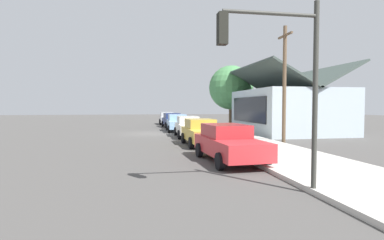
{
  "coord_description": "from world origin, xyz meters",
  "views": [
    {
      "loc": [
        26.57,
        -1.13,
        2.41
      ],
      "look_at": [
        1.48,
        3.38,
        1.22
      ],
      "focal_mm": 28.56,
      "sensor_mm": 36.0,
      "label": 1
    }
  ],
  "objects_px": {
    "car_navy": "(172,120)",
    "car_cherry": "(228,143)",
    "car_silver": "(167,118)",
    "utility_pole_wooden": "(284,82)",
    "shade_tree": "(231,88)",
    "car_skyblue": "(178,123)",
    "traffic_light_main": "(279,65)",
    "car_ivory": "(188,126)",
    "car_mustard": "(201,132)",
    "fire_hydrant_red": "(239,142)"
  },
  "relations": [
    {
      "from": "car_ivory",
      "to": "car_cherry",
      "type": "xyz_separation_m",
      "value": [
        10.64,
        -0.01,
        0.0
      ]
    },
    {
      "from": "car_silver",
      "to": "car_cherry",
      "type": "height_order",
      "value": "same"
    },
    {
      "from": "car_cherry",
      "to": "utility_pole_wooden",
      "type": "bearing_deg",
      "value": 132.69
    },
    {
      "from": "car_silver",
      "to": "car_mustard",
      "type": "distance_m",
      "value": 21.46
    },
    {
      "from": "car_skyblue",
      "to": "car_ivory",
      "type": "distance_m",
      "value": 5.33
    },
    {
      "from": "car_skyblue",
      "to": "utility_pole_wooden",
      "type": "relative_size",
      "value": 0.62
    },
    {
      "from": "car_skyblue",
      "to": "fire_hydrant_red",
      "type": "bearing_deg",
      "value": 8.83
    },
    {
      "from": "car_silver",
      "to": "shade_tree",
      "type": "bearing_deg",
      "value": 40.9
    },
    {
      "from": "car_cherry",
      "to": "traffic_light_main",
      "type": "xyz_separation_m",
      "value": [
        5.11,
        -0.2,
        2.67
      ]
    },
    {
      "from": "car_navy",
      "to": "utility_pole_wooden",
      "type": "xyz_separation_m",
      "value": [
        15.66,
        5.46,
        3.11
      ]
    },
    {
      "from": "car_ivory",
      "to": "car_cherry",
      "type": "bearing_deg",
      "value": 1.9
    },
    {
      "from": "car_skyblue",
      "to": "utility_pole_wooden",
      "type": "xyz_separation_m",
      "value": [
        10.3,
        5.58,
        3.11
      ]
    },
    {
      "from": "car_navy",
      "to": "shade_tree",
      "type": "bearing_deg",
      "value": 68.41
    },
    {
      "from": "car_silver",
      "to": "utility_pole_wooden",
      "type": "bearing_deg",
      "value": 16.87
    },
    {
      "from": "car_cherry",
      "to": "utility_pole_wooden",
      "type": "distance_m",
      "value": 8.46
    },
    {
      "from": "shade_tree",
      "to": "utility_pole_wooden",
      "type": "xyz_separation_m",
      "value": [
        13.54,
        -0.69,
        -0.44
      ]
    },
    {
      "from": "car_silver",
      "to": "car_ivory",
      "type": "height_order",
      "value": "same"
    },
    {
      "from": "car_skyblue",
      "to": "traffic_light_main",
      "type": "relative_size",
      "value": 0.89
    },
    {
      "from": "shade_tree",
      "to": "car_skyblue",
      "type": "bearing_deg",
      "value": -62.68
    },
    {
      "from": "car_skyblue",
      "to": "traffic_light_main",
      "type": "height_order",
      "value": "traffic_light_main"
    },
    {
      "from": "utility_pole_wooden",
      "to": "car_skyblue",
      "type": "bearing_deg",
      "value": -151.57
    },
    {
      "from": "shade_tree",
      "to": "utility_pole_wooden",
      "type": "bearing_deg",
      "value": -2.91
    },
    {
      "from": "car_cherry",
      "to": "shade_tree",
      "type": "height_order",
      "value": "shade_tree"
    },
    {
      "from": "traffic_light_main",
      "to": "car_silver",
      "type": "bearing_deg",
      "value": 179.75
    },
    {
      "from": "car_navy",
      "to": "car_cherry",
      "type": "height_order",
      "value": "same"
    },
    {
      "from": "traffic_light_main",
      "to": "fire_hydrant_red",
      "type": "distance_m",
      "value": 8.59
    },
    {
      "from": "utility_pole_wooden",
      "to": "fire_hydrant_red",
      "type": "distance_m",
      "value": 6.02
    },
    {
      "from": "utility_pole_wooden",
      "to": "car_silver",
      "type": "bearing_deg",
      "value": -165.5
    },
    {
      "from": "car_navy",
      "to": "shade_tree",
      "type": "relative_size",
      "value": 0.66
    },
    {
      "from": "car_silver",
      "to": "shade_tree",
      "type": "relative_size",
      "value": 0.73
    },
    {
      "from": "car_silver",
      "to": "car_skyblue",
      "type": "xyz_separation_m",
      "value": [
        11.03,
        -0.06,
        -0.0
      ]
    },
    {
      "from": "shade_tree",
      "to": "car_ivory",
      "type": "bearing_deg",
      "value": -35.58
    },
    {
      "from": "car_mustard",
      "to": "shade_tree",
      "type": "height_order",
      "value": "shade_tree"
    },
    {
      "from": "car_ivory",
      "to": "car_mustard",
      "type": "bearing_deg",
      "value": 1.47
    },
    {
      "from": "car_cherry",
      "to": "utility_pole_wooden",
      "type": "xyz_separation_m",
      "value": [
        -5.67,
        5.46,
        3.11
      ]
    },
    {
      "from": "shade_tree",
      "to": "traffic_light_main",
      "type": "bearing_deg",
      "value": -14.63
    },
    {
      "from": "car_navy",
      "to": "utility_pole_wooden",
      "type": "relative_size",
      "value": 0.6
    },
    {
      "from": "car_navy",
      "to": "traffic_light_main",
      "type": "distance_m",
      "value": 26.57
    },
    {
      "from": "car_mustard",
      "to": "car_cherry",
      "type": "distance_m",
      "value": 5.54
    },
    {
      "from": "car_mustard",
      "to": "shade_tree",
      "type": "relative_size",
      "value": 0.65
    },
    {
      "from": "car_skyblue",
      "to": "car_cherry",
      "type": "relative_size",
      "value": 0.94
    },
    {
      "from": "utility_pole_wooden",
      "to": "traffic_light_main",
      "type": "bearing_deg",
      "value": -27.69
    },
    {
      "from": "car_navy",
      "to": "car_mustard",
      "type": "relative_size",
      "value": 1.02
    },
    {
      "from": "car_ivory",
      "to": "utility_pole_wooden",
      "type": "height_order",
      "value": "utility_pole_wooden"
    },
    {
      "from": "shade_tree",
      "to": "fire_hydrant_red",
      "type": "bearing_deg",
      "value": -15.92
    },
    {
      "from": "traffic_light_main",
      "to": "car_navy",
      "type": "bearing_deg",
      "value": 179.57
    },
    {
      "from": "car_skyblue",
      "to": "shade_tree",
      "type": "relative_size",
      "value": 0.69
    },
    {
      "from": "traffic_light_main",
      "to": "car_cherry",
      "type": "bearing_deg",
      "value": 177.71
    },
    {
      "from": "car_skyblue",
      "to": "car_silver",
      "type": "bearing_deg",
      "value": -178.28
    },
    {
      "from": "car_silver",
      "to": "car_mustard",
      "type": "bearing_deg",
      "value": 2.45
    }
  ]
}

